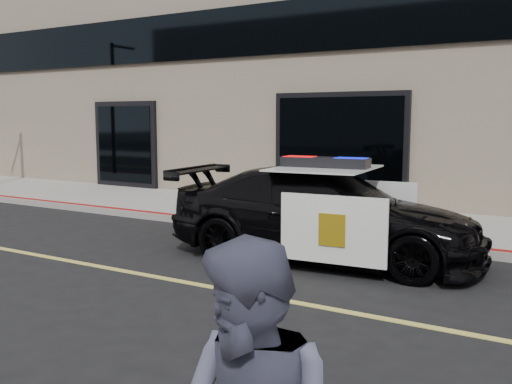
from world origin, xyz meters
The scene contains 4 objects.
ground centered at (0.00, 0.00, 0.00)m, with size 120.00×120.00×0.00m, color black.
sidewalk_n centered at (0.00, 5.25, 0.07)m, with size 60.00×3.50×0.15m, color gray.
police_car centered at (0.73, 2.20, 0.73)m, with size 2.88×5.35×1.64m.
fire_hydrant centered at (-1.80, 4.35, 0.52)m, with size 0.36×0.50×0.79m.
Camera 1 is at (4.36, -6.05, 2.25)m, focal length 40.00 mm.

